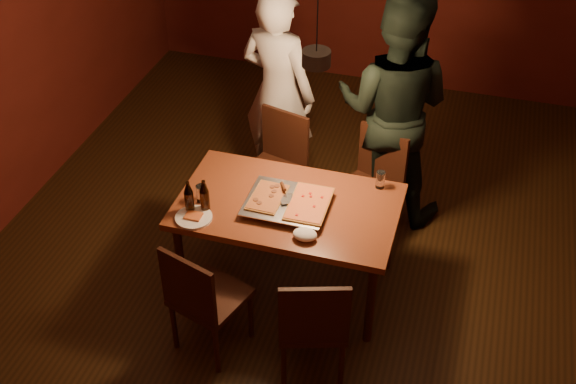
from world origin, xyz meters
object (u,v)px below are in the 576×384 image
(pizza_tray, at_px, (287,204))
(beer_bottle_a, at_px, (189,197))
(dining_table, at_px, (288,212))
(beer_bottle_b, at_px, (204,196))
(chair_far_left, at_px, (278,156))
(chair_near_right, at_px, (313,318))
(pendant_lamp, at_px, (316,57))
(plate_slice, at_px, (194,217))
(diner_white, at_px, (278,93))
(chair_far_right, at_px, (374,176))
(chair_near_left, at_px, (201,293))
(diner_dark, at_px, (393,108))

(pizza_tray, distance_m, beer_bottle_a, 0.66)
(dining_table, height_order, beer_bottle_b, beer_bottle_b)
(chair_far_left, bearing_deg, chair_near_right, 129.41)
(pizza_tray, height_order, pendant_lamp, pendant_lamp)
(pendant_lamp, bearing_deg, chair_far_left, 126.45)
(plate_slice, distance_m, diner_white, 1.52)
(dining_table, bearing_deg, pendant_lamp, 62.59)
(chair_far_right, distance_m, pendant_lamp, 1.38)
(beer_bottle_b, bearing_deg, chair_far_left, 79.22)
(chair_near_left, relative_size, beer_bottle_a, 2.21)
(chair_far_left, xyz_separation_m, chair_far_right, (0.78, -0.05, 0.00))
(chair_far_right, distance_m, plate_slice, 1.50)
(diner_white, distance_m, diner_dark, 0.95)
(pizza_tray, bearing_deg, diner_dark, 68.43)
(chair_near_left, distance_m, beer_bottle_a, 0.66)
(diner_white, xyz_separation_m, pendant_lamp, (0.55, -0.96, 0.87))
(chair_near_right, bearing_deg, diner_white, 95.16)
(chair_far_left, distance_m, beer_bottle_a, 1.16)
(plate_slice, xyz_separation_m, pendant_lamp, (0.67, 0.55, 1.00))
(chair_far_right, height_order, diner_dark, diner_dark)
(chair_near_right, relative_size, pendant_lamp, 0.48)
(chair_near_left, distance_m, diner_white, 1.97)
(plate_slice, relative_size, diner_dark, 0.13)
(beer_bottle_a, bearing_deg, plate_slice, -52.35)
(chair_far_left, bearing_deg, diner_dark, -144.46)
(pizza_tray, distance_m, plate_slice, 0.63)
(pizza_tray, xyz_separation_m, plate_slice, (-0.56, -0.29, -0.01))
(pizza_tray, relative_size, diner_dark, 0.29)
(chair_far_left, distance_m, pizza_tray, 0.93)
(chair_far_right, height_order, plate_slice, chair_far_right)
(beer_bottle_b, distance_m, diner_white, 1.40)
(pizza_tray, bearing_deg, chair_far_right, 62.66)
(chair_far_right, bearing_deg, pendant_lamp, 80.47)
(dining_table, xyz_separation_m, chair_near_right, (0.38, -0.77, -0.14))
(chair_far_left, distance_m, chair_near_left, 1.57)
(chair_far_left, relative_size, chair_near_left, 0.98)
(dining_table, bearing_deg, diner_white, 110.02)
(diner_dark, bearing_deg, chair_far_left, 25.21)
(pizza_tray, xyz_separation_m, beer_bottle_a, (-0.61, -0.22, 0.10))
(dining_table, relative_size, pizza_tray, 2.73)
(chair_near_left, bearing_deg, beer_bottle_b, 124.95)
(dining_table, height_order, diner_dark, diner_dark)
(chair_far_left, bearing_deg, chair_far_right, -167.94)
(beer_bottle_a, bearing_deg, chair_far_left, 74.75)
(chair_near_right, relative_size, pizza_tray, 0.96)
(dining_table, relative_size, chair_near_left, 2.83)
(chair_far_right, xyz_separation_m, plate_slice, (-1.01, -1.09, 0.22))
(pizza_tray, distance_m, diner_white, 1.29)
(chair_far_right, height_order, chair_near_right, same)
(chair_far_right, xyz_separation_m, chair_near_right, (-0.08, -1.53, 0.00))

